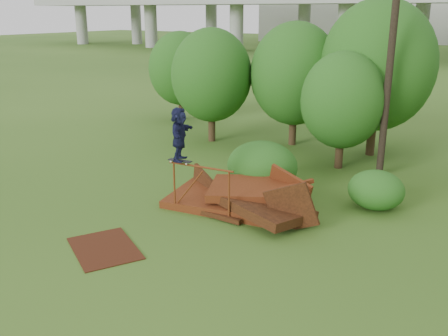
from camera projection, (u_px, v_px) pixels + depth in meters
The scene contains 14 objects.
ground at pixel (210, 243), 14.33m from camera, with size 240.00×240.00×0.00m, color #2D5116.
scrap_pile at pixel (243, 199), 16.68m from camera, with size 5.67×3.20×1.94m.
grind_rail at pixel (201, 181), 15.84m from camera, with size 2.30×0.30×1.72m.
skateboard at pixel (180, 161), 16.00m from camera, with size 0.83×0.30×0.08m.
skater at pixel (179, 134), 15.74m from camera, with size 1.60×0.51×1.72m, color #16193A.
flat_plate at pixel (105, 248), 13.99m from camera, with size 2.28×1.63×0.03m, color #3C1A0C.
tree_0 at pixel (211, 75), 24.58m from camera, with size 4.00×4.00×5.64m.
tree_1 at pixel (295, 74), 23.86m from camera, with size 4.28×4.28×5.95m.
tree_2 at pixel (343, 100), 20.35m from camera, with size 3.46×3.46×4.88m.
tree_3 at pixel (378, 66), 21.91m from camera, with size 5.03×5.03×6.97m.
tree_6 at pixel (180, 68), 29.63m from camera, with size 3.78×3.78×5.28m.
shrub_left at pixel (262, 166), 18.38m from camera, with size 2.65×2.44×1.83m, color #215216.
shrub_right at pixel (376, 190), 16.65m from camera, with size 1.88×1.72×1.33m, color #215216.
utility_pole at pixel (391, 58), 18.89m from camera, with size 1.40×0.28×9.21m.
Camera 1 is at (7.43, -10.69, 6.39)m, focal length 40.00 mm.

